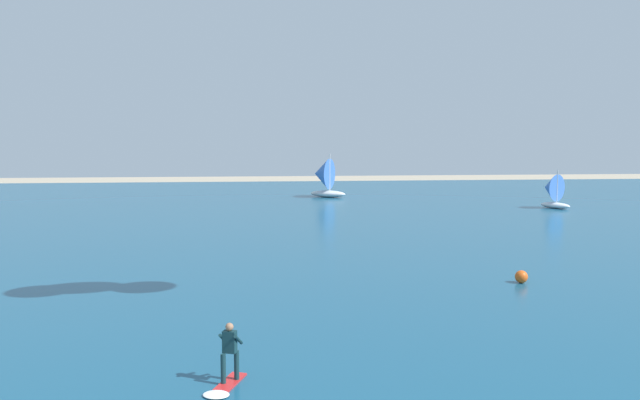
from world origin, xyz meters
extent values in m
cube|color=navy|center=(0.00, 51.01, 0.05)|extent=(160.00, 90.00, 0.10)
cube|color=red|center=(-3.81, 16.10, 0.12)|extent=(0.90, 1.47, 0.05)
cylinder|color=#143338|center=(-3.98, 15.98, 0.55)|extent=(0.14, 0.14, 0.80)
cylinder|color=#143338|center=(-3.63, 16.23, 0.55)|extent=(0.14, 0.14, 0.80)
cube|color=#143338|center=(-3.81, 16.10, 1.25)|extent=(0.41, 0.33, 0.60)
sphere|color=#9E7051|center=(-3.81, 16.10, 1.66)|extent=(0.22, 0.22, 0.22)
cylinder|color=#143338|center=(-3.99, 16.25, 1.30)|extent=(0.26, 0.50, 0.39)
cylinder|color=#143338|center=(-3.57, 16.10, 1.30)|extent=(0.26, 0.50, 0.39)
ellipsoid|color=white|center=(-4.14, 15.21, 0.14)|extent=(0.87, 0.81, 0.08)
ellipsoid|color=white|center=(24.77, 56.92, 0.38)|extent=(2.44, 3.07, 0.56)
cylinder|color=silver|center=(24.84, 56.80, 2.15)|extent=(0.09, 0.09, 2.98)
cone|color=#3F72CC|center=(24.50, 57.35, 2.00)|extent=(2.81, 2.43, 2.50)
ellipsoid|color=silver|center=(5.20, 70.11, 0.47)|extent=(4.17, 3.09, 0.75)
cylinder|color=silver|center=(5.37, 70.03, 2.84)|extent=(0.12, 0.12, 3.99)
cone|color=#3F72CC|center=(4.60, 70.44, 2.64)|extent=(3.12, 3.78, 3.35)
sphere|color=#E55919|center=(9.04, 27.15, 0.39)|extent=(0.58, 0.58, 0.58)
camera|label=1|loc=(-3.21, -1.60, 6.80)|focal=37.44mm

